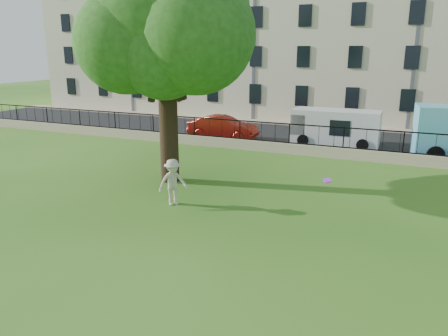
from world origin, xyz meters
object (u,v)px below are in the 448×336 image
at_px(tree, 163,21).
at_px(white_van, 336,128).
at_px(man, 173,182).
at_px(frisbee, 327,180).
at_px(red_sedan, 223,128).

relative_size(tree, white_van, 1.99).
height_order(tree, man, tree).
relative_size(frisbee, white_van, 0.05).
bearing_deg(man, frisbee, -51.31).
relative_size(frisbee, red_sedan, 0.06).
distance_m(tree, red_sedan, 11.52).
distance_m(frisbee, red_sedan, 15.51).
relative_size(man, frisbee, 6.61).
bearing_deg(white_van, red_sedan, -172.31).
relative_size(red_sedan, white_van, 0.89).
bearing_deg(tree, red_sedan, 98.86).
relative_size(man, white_van, 0.34).
xyz_separation_m(red_sedan, white_van, (7.13, 1.00, 0.33)).
height_order(tree, frisbee, tree).
bearing_deg(frisbee, red_sedan, 126.12).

